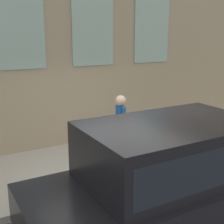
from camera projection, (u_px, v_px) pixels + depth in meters
name	position (u px, v px, depth m)	size (l,w,h in m)	color
ground_plane	(113.00, 194.00, 6.03)	(80.00, 80.00, 0.00)	#47474C
sidewalk	(84.00, 165.00, 7.16)	(2.72, 60.00, 0.13)	#B2ADA3
fire_hydrant	(102.00, 158.00, 6.35)	(0.38, 0.48, 0.81)	#2D7260
person	(121.00, 122.00, 7.08)	(0.37, 0.25, 1.54)	navy
parked_truck_charcoal_near	(167.00, 171.00, 4.69)	(1.83, 4.21, 1.75)	black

